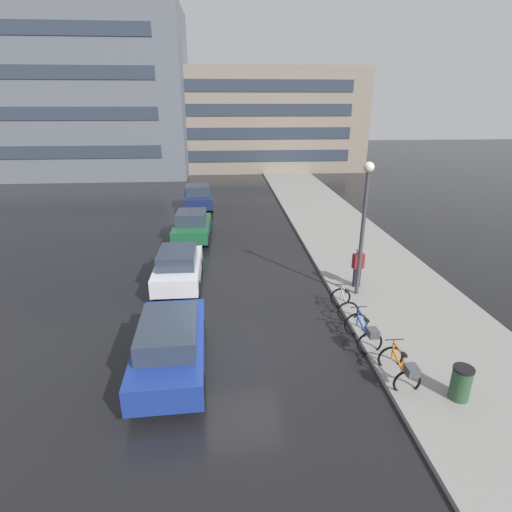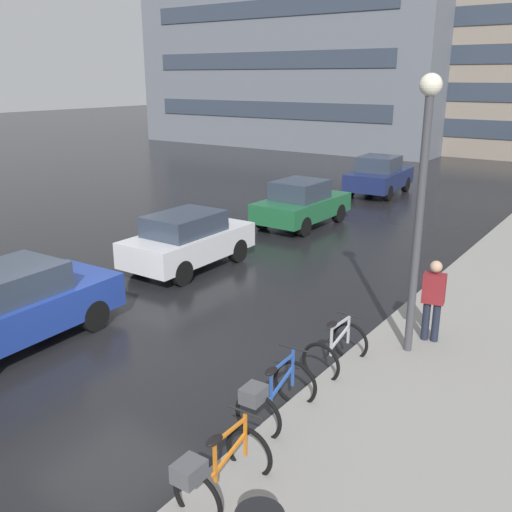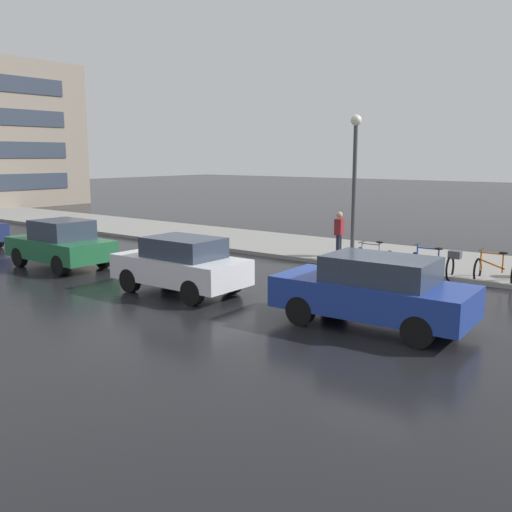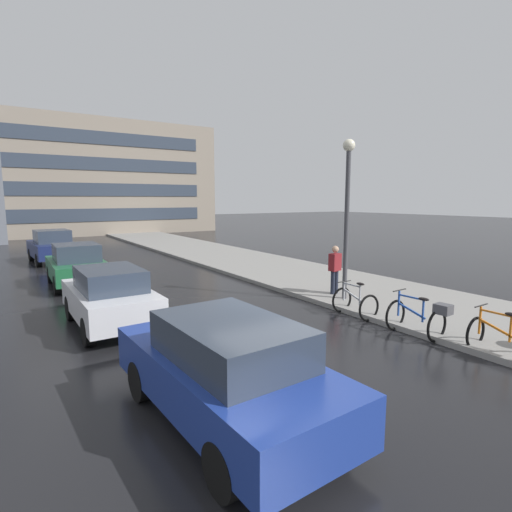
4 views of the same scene
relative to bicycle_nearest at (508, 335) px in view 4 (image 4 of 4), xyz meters
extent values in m
plane|color=black|center=(-4.01, 1.77, -0.49)|extent=(140.00, 140.00, 0.00)
cube|color=gray|center=(1.99, 11.77, -0.42)|extent=(4.80, 60.00, 0.14)
torus|color=black|center=(-0.01, 0.65, -0.14)|extent=(0.71, 0.07, 0.71)
cube|color=orange|center=(0.00, -0.03, 0.13)|extent=(0.04, 0.04, 0.54)
cube|color=orange|center=(-0.01, 0.57, 0.16)|extent=(0.04, 0.04, 0.60)
cube|color=orange|center=(0.00, 0.27, 0.39)|extent=(0.04, 0.60, 0.04)
cube|color=orange|center=(0.00, 0.25, 0.08)|extent=(0.04, 0.68, 0.25)
ellipsoid|color=black|center=(0.00, -0.03, 0.44)|extent=(0.14, 0.26, 0.07)
cylinder|color=black|center=(-0.01, 0.57, 0.48)|extent=(0.50, 0.03, 0.03)
torus|color=black|center=(-0.39, 2.40, -0.11)|extent=(0.76, 0.10, 0.76)
torus|color=black|center=(-0.34, 1.33, -0.11)|extent=(0.76, 0.10, 0.76)
cube|color=#234CA8|center=(-0.36, 1.68, 0.14)|extent=(0.04, 0.04, 0.52)
cube|color=#234CA8|center=(-0.39, 2.32, 0.19)|extent=(0.04, 0.04, 0.62)
cube|color=#234CA8|center=(-0.37, 2.00, 0.41)|extent=(0.07, 0.64, 0.04)
cube|color=#234CA8|center=(-0.37, 1.98, 0.09)|extent=(0.07, 0.73, 0.26)
ellipsoid|color=black|center=(-0.36, 1.68, 0.43)|extent=(0.15, 0.27, 0.07)
cylinder|color=black|center=(-0.39, 2.32, 0.52)|extent=(0.50, 0.05, 0.03)
cube|color=#4C4C51|center=(-0.33, 1.21, 0.30)|extent=(0.30, 0.35, 0.22)
torus|color=black|center=(-0.36, 4.25, -0.13)|extent=(0.72, 0.08, 0.72)
torus|color=black|center=(-0.40, 3.23, -0.13)|extent=(0.72, 0.08, 0.72)
cube|color=#ADAFB5|center=(-0.39, 3.56, 0.15)|extent=(0.04, 0.04, 0.56)
cube|color=#ADAFB5|center=(-0.37, 4.17, 0.13)|extent=(0.04, 0.04, 0.52)
cube|color=#ADAFB5|center=(-0.38, 3.87, 0.37)|extent=(0.06, 0.61, 0.04)
cube|color=#ADAFB5|center=(-0.38, 3.84, 0.09)|extent=(0.06, 0.69, 0.25)
ellipsoid|color=black|center=(-0.39, 3.56, 0.45)|extent=(0.15, 0.26, 0.07)
cylinder|color=black|center=(-0.37, 4.17, 0.41)|extent=(0.50, 0.04, 0.03)
cube|color=navy|center=(-5.86, 1.12, 0.17)|extent=(1.93, 4.25, 0.69)
cube|color=#2D3847|center=(-5.85, 0.95, 0.78)|extent=(1.54, 2.29, 0.54)
cylinder|color=black|center=(-6.69, 2.38, -0.17)|extent=(0.25, 0.65, 0.64)
cylinder|color=black|center=(-5.13, 2.44, -0.17)|extent=(0.25, 0.65, 0.64)
cylinder|color=black|center=(-6.59, -0.21, -0.17)|extent=(0.25, 0.65, 0.64)
cylinder|color=black|center=(-5.02, -0.15, -0.17)|extent=(0.25, 0.65, 0.64)
cube|color=silver|center=(-6.19, 6.53, 0.16)|extent=(1.71, 3.71, 0.66)
cube|color=#2D3847|center=(-6.19, 6.38, 0.76)|extent=(1.40, 1.98, 0.53)
cylinder|color=black|center=(-6.95, 7.67, -0.17)|extent=(0.22, 0.64, 0.64)
cylinder|color=black|center=(-5.46, 7.68, -0.17)|extent=(0.22, 0.64, 0.64)
cylinder|color=black|center=(-6.93, 5.38, -0.17)|extent=(0.22, 0.64, 0.64)
cylinder|color=black|center=(-5.44, 5.38, -0.17)|extent=(0.22, 0.64, 0.64)
cube|color=#1E6038|center=(-6.06, 12.17, 0.14)|extent=(1.85, 3.80, 0.63)
cube|color=#2D3847|center=(-6.06, 12.02, 0.77)|extent=(1.49, 1.76, 0.62)
cylinder|color=black|center=(-6.83, 13.35, -0.17)|extent=(0.23, 0.64, 0.64)
cylinder|color=black|center=(-5.25, 13.32, -0.17)|extent=(0.23, 0.64, 0.64)
cylinder|color=black|center=(-6.87, 11.01, -0.17)|extent=(0.23, 0.64, 0.64)
cylinder|color=black|center=(-5.29, 10.99, -0.17)|extent=(0.23, 0.64, 0.64)
cube|color=navy|center=(-6.14, 18.86, 0.18)|extent=(2.09, 3.93, 0.70)
cube|color=#2D3847|center=(-6.13, 18.70, 0.85)|extent=(1.63, 1.81, 0.63)
cylinder|color=black|center=(-7.04, 19.99, -0.17)|extent=(0.26, 0.65, 0.64)
cylinder|color=black|center=(-5.39, 20.09, -0.17)|extent=(0.26, 0.65, 0.64)
cylinder|color=black|center=(-6.89, 17.62, -0.17)|extent=(0.26, 0.65, 0.64)
cylinder|color=black|center=(-5.24, 17.72, -0.17)|extent=(0.26, 0.65, 0.64)
cylinder|color=#1E2333|center=(0.55, 5.57, -0.04)|extent=(0.14, 0.14, 0.90)
cylinder|color=#1E2333|center=(0.73, 5.60, -0.04)|extent=(0.14, 0.14, 0.90)
cube|color=maroon|center=(0.64, 5.58, 0.69)|extent=(0.44, 0.31, 0.56)
sphere|color=tan|center=(0.64, 5.58, 1.11)|extent=(0.22, 0.22, 0.22)
cylinder|color=#424247|center=(0.46, 4.96, 1.82)|extent=(0.14, 0.14, 4.62)
sphere|color=#F2EACC|center=(0.46, 4.96, 4.27)|extent=(0.36, 0.36, 0.36)
cube|color=gray|center=(-0.79, 36.78, 4.59)|extent=(22.20, 8.02, 10.17)
cube|color=#333D4C|center=(-0.79, 32.73, 1.34)|extent=(18.21, 0.06, 1.10)
cube|color=#333D4C|center=(-0.79, 32.73, 3.51)|extent=(18.21, 0.06, 1.10)
cube|color=#333D4C|center=(-0.79, 32.73, 5.68)|extent=(18.21, 0.06, 1.10)
cube|color=#333D4C|center=(-0.79, 32.73, 7.84)|extent=(18.21, 0.06, 1.10)
camera|label=1|loc=(-4.30, -8.04, 6.23)|focal=28.00mm
camera|label=2|loc=(3.58, -4.31, 4.39)|focal=40.00mm
camera|label=3|loc=(-16.72, -4.13, 3.13)|focal=40.00mm
camera|label=4|loc=(-8.44, -3.68, 2.71)|focal=28.00mm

